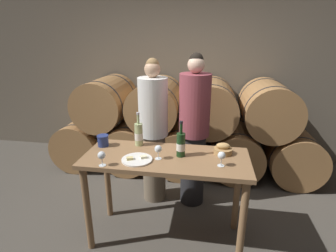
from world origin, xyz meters
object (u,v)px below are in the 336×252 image
cheese_plate (137,159)px  wine_glass_far_left (102,156)px  wine_bottle_white (139,134)px  blue_crock (103,140)px  tasting_table (166,170)px  wine_glass_left (158,149)px  person_right (194,132)px  bread_basket (223,150)px  wine_glass_center (222,156)px  wine_bottle_red (181,145)px  person_left (154,132)px

cheese_plate → wine_glass_far_left: size_ratio=2.10×
wine_bottle_white → cheese_plate: (0.07, -0.33, -0.11)m
cheese_plate → blue_crock: bearing=148.3°
tasting_table → wine_glass_left: (-0.06, -0.06, 0.24)m
person_right → cheese_plate: (-0.45, -0.79, 0.01)m
tasting_table → wine_glass_far_left: bearing=-152.1°
bread_basket → wine_glass_far_left: bearing=-158.2°
wine_glass_far_left → tasting_table: bearing=27.9°
wine_bottle_white → cheese_plate: size_ratio=1.25×
blue_crock → wine_glass_center: (1.15, -0.25, 0.03)m
tasting_table → wine_glass_center: wine_glass_center is taller
tasting_table → person_right: person_right is taller
tasting_table → person_right: bearing=72.6°
tasting_table → wine_bottle_red: size_ratio=4.51×
wine_glass_center → wine_bottle_white: bearing=158.0°
bread_basket → wine_glass_far_left: size_ratio=1.31×
wine_bottle_red → wine_glass_left: bearing=-154.0°
tasting_table → cheese_plate: cheese_plate is taller
tasting_table → wine_glass_center: bearing=-12.7°
person_left → blue_crock: (-0.40, -0.54, 0.09)m
wine_glass_center → person_left: bearing=133.8°
wine_bottle_red → tasting_table: bearing=-167.0°
bread_basket → wine_glass_far_left: (-1.01, -0.41, 0.05)m
person_left → wine_glass_center: bearing=-46.2°
person_right → wine_bottle_red: size_ratio=5.35×
wine_bottle_red → wine_glass_center: bearing=-21.5°
wine_glass_left → wine_bottle_white: bearing=132.5°
wine_glass_left → person_right: bearing=70.0°
person_right → wine_glass_center: bearing=-70.3°
tasting_table → person_right: (0.21, 0.67, 0.15)m
wine_glass_center → wine_glass_left: bearing=175.0°
tasting_table → person_left: person_left is taller
wine_bottle_white → wine_glass_center: bearing=-22.0°
wine_bottle_white → wine_glass_far_left: size_ratio=2.63×
person_right → blue_crock: size_ratio=15.63×
person_left → blue_crock: bearing=-126.5°
person_left → blue_crock: 0.67m
blue_crock → cheese_plate: 0.49m
wine_bottle_red → wine_bottle_white: (-0.44, 0.18, 0.00)m
wine_glass_left → cheese_plate: bearing=-161.9°
person_left → person_right: size_ratio=0.97×
wine_bottle_red → cheese_plate: bearing=-157.7°
wine_bottle_red → person_right: bearing=83.1°
wine_bottle_red → bread_basket: (0.38, 0.11, -0.07)m
wine_glass_center → bread_basket: bearing=84.6°
blue_crock → bread_basket: size_ratio=0.67×
tasting_table → wine_bottle_white: size_ratio=4.41×
wine_bottle_white → wine_glass_far_left: wine_bottle_white is taller
person_left → wine_bottle_red: person_left is taller
person_left → bread_basket: person_left is taller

